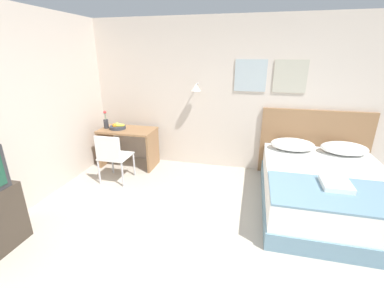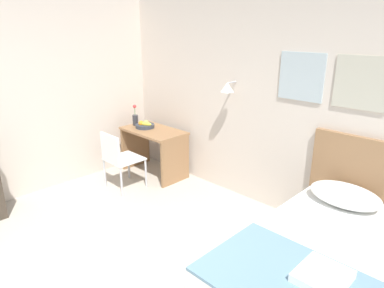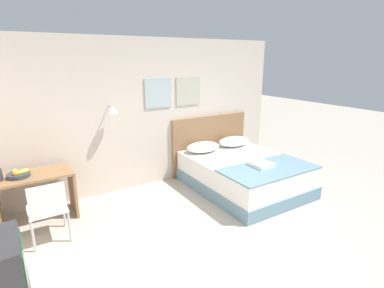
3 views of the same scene
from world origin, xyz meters
name	(u,v)px [view 3 (image 3 of 3)]	position (x,y,z in m)	size (l,w,h in m)	color
ground_plane	(233,263)	(0.00, 0.00, 0.00)	(24.00, 24.00, 0.00)	#B2A899
wall_back	(140,115)	(0.01, 2.67, 1.33)	(5.81, 0.31, 2.65)	beige
bed	(243,174)	(1.49, 1.54, 0.28)	(1.64, 2.08, 0.56)	#66899E
headboard	(210,144)	(1.49, 2.61, 0.59)	(1.76, 0.06, 1.17)	#8E6642
pillow_left	(203,147)	(1.10, 2.30, 0.65)	(0.69, 0.46, 0.18)	white
pillow_right	(234,141)	(1.87, 2.30, 0.65)	(0.69, 0.46, 0.18)	white
throw_blanket	(269,169)	(1.49, 0.93, 0.57)	(1.59, 0.83, 0.02)	#66899E
folded_towel_near_foot	(261,164)	(1.44, 1.08, 0.61)	(0.32, 0.35, 0.06)	white
desk	(36,189)	(-1.81, 2.27, 0.49)	(1.01, 0.58, 0.72)	#8E6642
desk_chair	(48,207)	(-1.74, 1.56, 0.50)	(0.46, 0.46, 0.84)	white
fruit_bowl	(19,174)	(-1.99, 2.25, 0.76)	(0.30, 0.29, 0.12)	#333842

